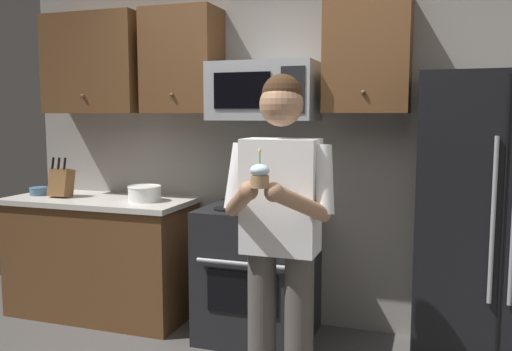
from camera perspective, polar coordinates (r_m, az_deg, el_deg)
wall_back at (r=4.00m, az=4.09°, el=2.74°), size 4.40×0.10×2.60m
oven_range at (r=3.82m, az=0.26°, el=-10.23°), size 0.76×0.70×0.93m
microwave at (r=3.77m, az=0.85°, el=8.91°), size 0.74×0.41×0.40m
refrigerator at (r=3.51m, az=24.06°, el=-4.93°), size 0.90×0.75×1.80m
cabinet_row_upper at (r=4.05m, az=-6.84°, el=11.97°), size 2.78×0.36×0.76m
counter_left at (r=4.41m, az=-16.06°, el=-8.20°), size 1.44×0.66×0.92m
knife_block at (r=4.45m, az=-19.97°, el=-0.71°), size 0.16×0.15×0.32m
bowl_large_white at (r=4.07m, az=-11.74°, el=-1.83°), size 0.25×0.25×0.12m
bowl_small_colored at (r=4.63m, az=-22.08°, el=-1.52°), size 0.14×0.14×0.06m
person at (r=2.73m, az=2.58°, el=-5.44°), size 0.60×0.48×1.76m
cupcake at (r=2.38m, az=0.40°, el=0.01°), size 0.09×0.09×0.17m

